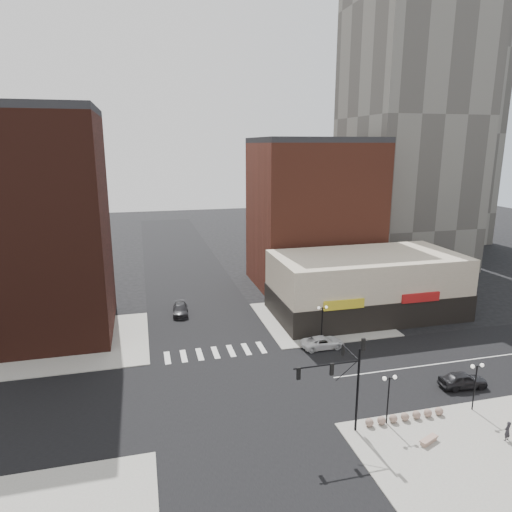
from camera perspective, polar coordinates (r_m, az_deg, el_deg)
name	(u,v)px	position (r m, az deg, el deg)	size (l,w,h in m)	color
ground	(231,391)	(43.11, -3.10, -16.55)	(240.00, 240.00, 0.00)	black
road_ew	(231,391)	(43.11, -3.10, -16.54)	(200.00, 14.00, 0.02)	black
road_ns	(231,391)	(43.10, -3.10, -16.54)	(14.00, 200.00, 0.02)	black
sidewalk_nw	(80,342)	(55.98, -21.13, -10.02)	(15.00, 15.00, 0.12)	gray
sidewalk_ne	(320,319)	(59.50, 8.02, -7.76)	(15.00, 15.00, 0.12)	gray
sidewalk_se	(495,463)	(38.84, 27.66, -21.92)	(18.00, 14.00, 0.12)	gray
building_nw	(32,229)	(57.11, -26.25, 3.01)	(16.00, 15.00, 25.00)	#3B1A12
building_ne_midrise	(313,216)	(71.82, 7.13, 5.03)	(18.00, 15.00, 22.00)	brown
tower_near	(419,1)	(91.18, 19.65, 27.79)	(20.00, 20.00, 90.00)	#47443F
tower_far	(450,53)	(115.90, 23.09, 22.28)	(18.00, 18.00, 82.00)	#47443F
building_ne_row	(366,290)	(61.52, 13.58, -4.09)	(24.20, 12.20, 8.00)	beige
traffic_signal	(345,373)	(36.20, 11.02, -14.13)	(5.59, 3.09, 7.77)	black
street_lamp_se_a	(389,387)	(38.48, 16.29, -15.49)	(1.22, 0.32, 4.16)	black
street_lamp_se_b	(476,375)	(42.82, 25.82, -13.24)	(1.22, 0.32, 4.16)	black
street_lamp_ne	(322,314)	(51.85, 8.29, -7.25)	(1.22, 0.32, 4.16)	black
bollard_row	(405,417)	(40.69, 18.12, -18.54)	(6.96, 0.66, 0.66)	#856D5B
white_suv	(323,342)	(51.41, 8.32, -10.63)	(2.16, 4.68, 1.30)	white
dark_sedan_east	(463,380)	(47.29, 24.44, -13.93)	(1.75, 4.36, 1.48)	black
dark_sedan_north	(180,309)	(61.08, -9.43, -6.61)	(1.93, 4.74, 1.38)	black
pedestrian	(507,431)	(41.06, 28.91, -18.60)	(0.58, 0.38, 1.58)	#242328
stone_bench	(429,440)	(38.80, 20.79, -20.73)	(1.75, 1.11, 0.39)	tan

